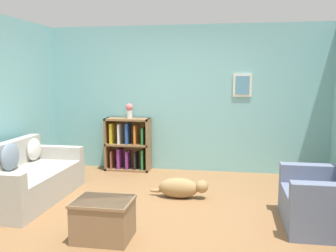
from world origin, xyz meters
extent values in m
plane|color=brown|center=(0.00, 0.00, 0.00)|extent=(14.00, 14.00, 0.00)
cube|color=#7AB7BC|center=(0.00, 2.25, 1.30)|extent=(5.60, 0.10, 2.60)
cube|color=silver|center=(1.00, 2.19, 1.55)|extent=(0.32, 0.02, 0.40)
cube|color=#568EAD|center=(1.00, 2.18, 1.55)|extent=(0.24, 0.01, 0.32)
cube|color=#ADA89E|center=(-1.92, 0.16, 0.20)|extent=(0.90, 1.82, 0.41)
cube|color=#ADA89E|center=(-2.29, 0.16, 0.59)|extent=(0.16, 1.82, 0.37)
cube|color=#ADA89E|center=(-1.92, 0.99, 0.51)|extent=(0.90, 0.16, 0.20)
ellipsoid|color=slate|center=(-2.17, 0.16, 0.60)|extent=(0.14, 0.39, 0.39)
ellipsoid|color=beige|center=(-2.17, 0.80, 0.58)|extent=(0.14, 0.35, 0.35)
cube|color=olive|center=(-1.41, 2.02, 0.48)|extent=(0.04, 0.32, 0.95)
cube|color=olive|center=(-0.63, 2.02, 0.48)|extent=(0.04, 0.32, 0.95)
cube|color=olive|center=(-1.02, 2.17, 0.48)|extent=(0.81, 0.02, 0.95)
cube|color=olive|center=(-1.02, 2.02, 0.02)|extent=(0.81, 0.32, 0.04)
cube|color=olive|center=(-1.02, 2.02, 0.48)|extent=(0.81, 0.32, 0.04)
cube|color=olive|center=(-1.02, 2.02, 0.93)|extent=(0.81, 0.32, 0.04)
cube|color=brown|center=(-1.31, 2.01, 0.19)|extent=(0.03, 0.24, 0.33)
cube|color=gold|center=(-1.31, 2.01, 0.68)|extent=(0.05, 0.24, 0.36)
cube|color=#7A2D84|center=(-1.17, 2.01, 0.20)|extent=(0.05, 0.24, 0.37)
cube|color=silver|center=(-1.16, 2.01, 0.67)|extent=(0.04, 0.24, 0.36)
cube|color=#7A2D84|center=(-1.02, 2.01, 0.19)|extent=(0.04, 0.24, 0.34)
cube|color=#234C9E|center=(-1.01, 2.01, 0.68)|extent=(0.05, 0.24, 0.37)
cube|color=black|center=(-0.86, 2.01, 0.18)|extent=(0.03, 0.24, 0.33)
cube|color=orange|center=(-0.86, 2.01, 0.66)|extent=(0.04, 0.24, 0.33)
cube|color=#287A3D|center=(-0.73, 2.01, 0.20)|extent=(0.03, 0.24, 0.37)
cube|color=#287A3D|center=(-0.73, 2.01, 0.64)|extent=(0.03, 0.24, 0.30)
cube|color=slate|center=(1.90, -0.11, 0.20)|extent=(0.90, 1.03, 0.40)
cube|color=slate|center=(1.90, -0.53, 0.51)|extent=(0.90, 0.18, 0.22)
cube|color=slate|center=(1.90, 0.32, 0.51)|extent=(0.90, 0.18, 0.22)
cube|color=#846647|center=(-0.47, -0.85, 0.21)|extent=(0.58, 0.47, 0.43)
cube|color=#8F6E4D|center=(-0.47, -0.85, 0.41)|extent=(0.61, 0.50, 0.03)
ellipsoid|color=#9E7A4C|center=(0.11, 0.62, 0.14)|extent=(0.56, 0.26, 0.28)
sphere|color=#9E7A4C|center=(0.44, 0.62, 0.18)|extent=(0.18, 0.18, 0.18)
ellipsoid|color=#9E7A4C|center=(-0.22, 0.66, 0.07)|extent=(0.20, 0.05, 0.05)
cylinder|color=silver|center=(-0.98, 2.02, 1.03)|extent=(0.10, 0.10, 0.15)
sphere|color=#E06B70|center=(-0.98, 2.02, 1.16)|extent=(0.13, 0.13, 0.13)
camera|label=1|loc=(0.84, -4.44, 1.71)|focal=40.00mm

